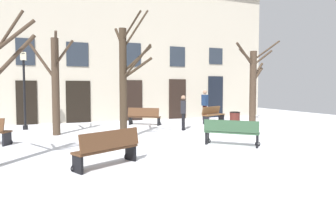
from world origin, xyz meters
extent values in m
plane|color=white|center=(0.00, 0.00, 0.00)|extent=(29.04, 29.04, 0.00)
cube|color=#BCB29E|center=(0.00, 7.50, 4.21)|extent=(18.15, 0.40, 8.42)
cube|color=black|center=(-5.74, 7.28, 1.16)|extent=(1.00, 0.08, 2.32)
cube|color=#262D38|center=(-5.74, 7.28, 3.82)|extent=(0.90, 0.06, 1.40)
cube|color=black|center=(-3.15, 7.28, 1.17)|extent=(1.30, 0.08, 2.33)
cube|color=#262D38|center=(-3.15, 7.28, 3.80)|extent=(1.17, 0.06, 1.32)
cube|color=black|center=(-0.11, 7.28, 1.20)|extent=(1.30, 0.08, 2.41)
cube|color=#262D38|center=(-0.11, 7.28, 3.90)|extent=(1.17, 0.06, 1.39)
cube|color=black|center=(2.85, 7.28, 1.25)|extent=(1.13, 0.08, 2.49)
cube|color=#262D38|center=(2.85, 7.28, 3.91)|extent=(1.02, 0.06, 1.23)
cube|color=black|center=(5.61, 7.28, 1.36)|extent=(1.10, 0.08, 2.72)
cube|color=#262D38|center=(5.61, 7.28, 4.05)|extent=(0.99, 0.06, 1.06)
cylinder|color=#382B1E|center=(-1.92, 1.06, 2.04)|extent=(0.27, 0.27, 4.09)
cylinder|color=#382B1E|center=(-1.76, 0.41, 4.04)|extent=(0.39, 1.35, 0.81)
cylinder|color=#382B1E|center=(-1.36, 1.15, 3.00)|extent=(1.20, 0.27, 1.09)
cylinder|color=#382B1E|center=(-1.97, 1.44, 3.79)|extent=(0.22, 0.84, 0.86)
cylinder|color=#382B1E|center=(-1.58, 0.45, 2.81)|extent=(0.77, 1.31, 1.15)
cylinder|color=#382B1E|center=(-1.41, 1.15, 4.09)|extent=(1.08, 0.26, 1.57)
cylinder|color=#382B1E|center=(-1.43, 0.86, 2.64)|extent=(1.07, 0.53, 0.82)
cylinder|color=#423326|center=(6.13, 4.04, 2.00)|extent=(0.37, 0.37, 4.01)
cylinder|color=#423326|center=(6.44, 4.05, 2.67)|extent=(0.73, 0.16, 0.88)
cylinder|color=#423326|center=(5.43, 3.82, 3.74)|extent=(1.52, 0.58, 1.27)
cylinder|color=#423326|center=(5.70, 4.08, 3.70)|extent=(0.97, 0.24, 0.92)
cylinder|color=#423326|center=(6.46, 3.67, 3.60)|extent=(0.78, 0.86, 0.85)
cylinder|color=#423326|center=(6.80, 4.49, 2.96)|extent=(1.49, 1.07, 1.05)
cylinder|color=#423326|center=(6.63, 3.58, 4.00)|extent=(1.12, 1.02, 1.06)
cylinder|color=#423326|center=(-4.26, 3.10, 1.96)|extent=(0.30, 0.30, 3.93)
cylinder|color=#423326|center=(-4.72, 3.33, 2.98)|extent=(1.07, 0.59, 1.50)
cylinder|color=#423326|center=(-4.23, 2.67, 3.33)|extent=(0.16, 0.97, 1.50)
cylinder|color=#423326|center=(-3.93, 2.73, 3.29)|extent=(0.77, 0.86, 0.98)
cylinder|color=#423326|center=(-4.32, 3.72, 3.18)|extent=(0.21, 1.26, 0.68)
cylinder|color=#423326|center=(-5.13, -1.64, 3.09)|extent=(1.08, 0.35, 0.91)
cylinder|color=#423326|center=(-5.27, -1.48, 3.17)|extent=(0.80, 0.15, 1.30)
cylinder|color=#423326|center=(-5.15, -1.42, 2.64)|extent=(1.05, 0.29, 1.24)
cylinder|color=black|center=(-5.62, 5.26, 1.60)|extent=(0.10, 0.10, 3.20)
cylinder|color=black|center=(-5.62, 5.26, 0.10)|extent=(0.22, 0.22, 0.20)
cube|color=beige|center=(-5.62, 5.26, 3.38)|extent=(0.24, 0.24, 0.36)
cone|color=black|center=(-5.62, 5.26, 3.56)|extent=(0.30, 0.30, 0.14)
cylinder|color=#4C1E19|center=(3.44, 1.81, 0.40)|extent=(0.46, 0.46, 0.80)
torus|color=black|center=(3.44, 1.81, 0.81)|extent=(0.48, 0.48, 0.04)
cube|color=black|center=(-5.78, 1.39, 0.23)|extent=(0.24, 0.38, 0.46)
torus|color=black|center=(-5.70, 1.54, 0.08)|extent=(0.16, 0.11, 0.17)
cube|color=brown|center=(3.78, 4.31, 0.46)|extent=(1.62, 1.05, 0.05)
cube|color=brown|center=(3.70, 4.47, 0.71)|extent=(1.50, 0.80, 0.41)
cube|color=black|center=(3.11, 3.99, 0.23)|extent=(0.21, 0.35, 0.46)
torus|color=black|center=(3.18, 3.85, 0.08)|extent=(0.17, 0.10, 0.17)
cube|color=black|center=(4.45, 4.63, 0.23)|extent=(0.21, 0.35, 0.46)
torus|color=black|center=(4.52, 4.49, 0.08)|extent=(0.17, 0.10, 0.17)
cube|color=#2D4C33|center=(1.22, -1.29, 0.44)|extent=(1.59, 1.50, 0.05)
cube|color=#2D4C33|center=(1.09, -1.43, 0.67)|extent=(1.36, 1.26, 0.38)
cube|color=black|center=(1.83, -1.85, 0.22)|extent=(0.30, 0.32, 0.44)
torus|color=black|center=(1.93, -1.73, 0.08)|extent=(0.15, 0.14, 0.17)
cube|color=black|center=(0.61, -0.73, 0.22)|extent=(0.30, 0.32, 0.44)
torus|color=black|center=(0.71, -0.62, 0.08)|extent=(0.15, 0.14, 0.17)
cube|color=#51331E|center=(-3.07, -2.38, 0.42)|extent=(1.67, 1.13, 0.05)
cube|color=#51331E|center=(-2.99, -2.56, 0.68)|extent=(1.53, 0.85, 0.43)
cube|color=black|center=(-2.39, -2.04, 0.21)|extent=(0.23, 0.37, 0.42)
torus|color=black|center=(-2.46, -1.89, 0.08)|extent=(0.17, 0.10, 0.17)
cube|color=black|center=(-3.76, -2.73, 0.21)|extent=(0.23, 0.37, 0.42)
torus|color=black|center=(-3.83, -2.59, 0.08)|extent=(0.17, 0.10, 0.17)
cube|color=#51331E|center=(0.02, 4.96, 0.43)|extent=(1.61, 1.31, 0.05)
cube|color=#51331E|center=(-0.09, 4.80, 0.69)|extent=(1.43, 1.05, 0.44)
cube|color=black|center=(0.65, 4.51, 0.21)|extent=(0.27, 0.34, 0.43)
torus|color=black|center=(0.74, 4.64, 0.08)|extent=(0.16, 0.12, 0.17)
cube|color=black|center=(-0.62, 5.41, 0.21)|extent=(0.27, 0.34, 0.43)
torus|color=black|center=(-0.53, 5.54, 0.08)|extent=(0.16, 0.12, 0.17)
cylinder|color=black|center=(1.19, 2.60, 0.38)|extent=(0.14, 0.14, 0.76)
cylinder|color=black|center=(1.11, 2.44, 0.38)|extent=(0.14, 0.14, 0.76)
cube|color=black|center=(1.15, 2.52, 1.06)|extent=(0.37, 0.44, 0.59)
sphere|color=#9E755B|center=(1.15, 2.52, 1.49)|extent=(0.21, 0.21, 0.21)
cylinder|color=#350F0F|center=(4.13, 6.16, 0.43)|extent=(0.14, 0.14, 0.87)
cylinder|color=#350F0F|center=(4.19, 5.99, 0.43)|extent=(0.14, 0.14, 0.87)
cube|color=navy|center=(4.16, 6.08, 1.20)|extent=(0.33, 0.43, 0.67)
sphere|color=#9E755B|center=(4.16, 6.08, 1.68)|extent=(0.24, 0.24, 0.24)
camera|label=1|loc=(-4.10, -9.30, 1.88)|focal=30.40mm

